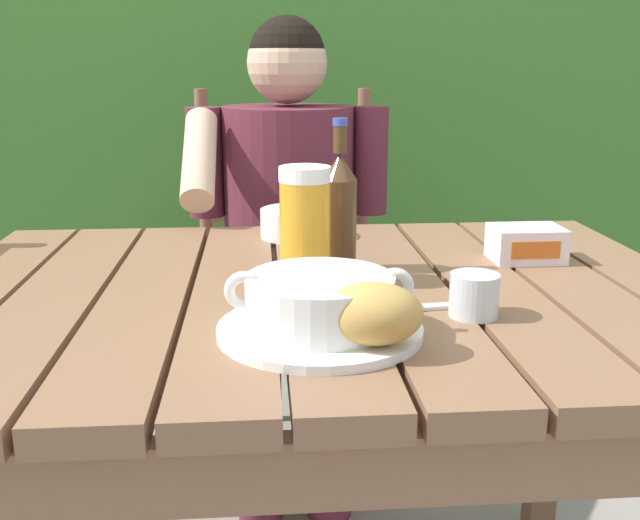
{
  "coord_description": "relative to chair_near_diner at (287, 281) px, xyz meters",
  "views": [
    {
      "loc": [
        -0.09,
        -1.07,
        1.09
      ],
      "look_at": [
        -0.01,
        -0.11,
        0.82
      ],
      "focal_mm": 41.02,
      "sensor_mm": 36.0,
      "label": 1
    }
  ],
  "objects": [
    {
      "name": "dining_table",
      "position": [
        0.02,
        -0.87,
        0.15
      ],
      "size": [
        1.18,
        0.86,
        0.75
      ],
      "color": "brown",
      "rests_on": "ground_plane"
    },
    {
      "name": "hedge_backdrop",
      "position": [
        0.07,
        0.86,
        0.56
      ],
      "size": [
        3.23,
        0.77,
        2.56
      ],
      "color": "#3E762C",
      "rests_on": "ground_plane"
    },
    {
      "name": "chair_near_diner",
      "position": [
        0.0,
        0.0,
        0.0
      ],
      "size": [
        0.5,
        0.46,
        1.01
      ],
      "color": "brown",
      "rests_on": "ground_plane"
    },
    {
      "name": "person_eating",
      "position": [
        -0.0,
        -0.2,
        0.21
      ],
      "size": [
        0.48,
        0.47,
        1.19
      ],
      "color": "#5D2432",
      "rests_on": "ground_plane"
    },
    {
      "name": "serving_plate",
      "position": [
        0.0,
        -1.08,
        0.26
      ],
      "size": [
        0.26,
        0.26,
        0.01
      ],
      "color": "white",
      "rests_on": "dining_table"
    },
    {
      "name": "soup_bowl",
      "position": [
        0.0,
        -1.08,
        0.3
      ],
      "size": [
        0.24,
        0.19,
        0.07
      ],
      "color": "white",
      "rests_on": "serving_plate"
    },
    {
      "name": "bread_roll",
      "position": [
        0.06,
        -1.14,
        0.3
      ],
      "size": [
        0.13,
        0.11,
        0.07
      ],
      "color": "tan",
      "rests_on": "serving_plate"
    },
    {
      "name": "beer_glass",
      "position": [
        -0.0,
        -0.86,
        0.35
      ],
      "size": [
        0.08,
        0.08,
        0.18
      ],
      "color": "orange",
      "rests_on": "dining_table"
    },
    {
      "name": "beer_bottle",
      "position": [
        0.06,
        -0.79,
        0.36
      ],
      "size": [
        0.06,
        0.06,
        0.25
      ],
      "color": "#4E321B",
      "rests_on": "dining_table"
    },
    {
      "name": "water_glass_small",
      "position": [
        0.22,
        -1.03,
        0.28
      ],
      "size": [
        0.07,
        0.07,
        0.06
      ],
      "color": "silver",
      "rests_on": "dining_table"
    },
    {
      "name": "butter_tub",
      "position": [
        0.39,
        -0.75,
        0.28
      ],
      "size": [
        0.12,
        0.09,
        0.06
      ],
      "color": "white",
      "rests_on": "dining_table"
    },
    {
      "name": "table_knife",
      "position": [
        0.15,
        -1.0,
        0.26
      ],
      "size": [
        0.16,
        0.04,
        0.01
      ],
      "color": "silver",
      "rests_on": "dining_table"
    },
    {
      "name": "diner_bowl",
      "position": [
        -0.0,
        -0.54,
        0.28
      ],
      "size": [
        0.14,
        0.14,
        0.06
      ],
      "color": "white",
      "rests_on": "dining_table"
    }
  ]
}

